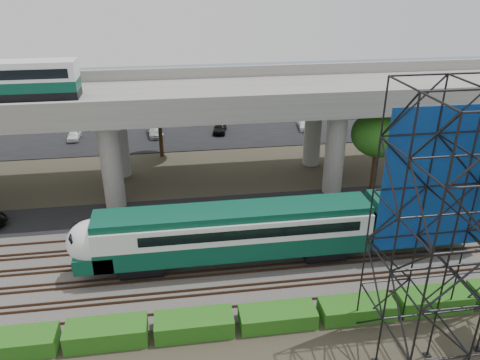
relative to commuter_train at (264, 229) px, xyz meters
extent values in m
plane|color=#474233|center=(-1.38, -2.00, -2.88)|extent=(140.00, 140.00, 0.00)
cube|color=slate|center=(-1.38, 0.00, -2.78)|extent=(90.00, 12.00, 0.20)
cube|color=black|center=(-1.38, 8.50, -2.84)|extent=(90.00, 5.00, 0.08)
cube|color=black|center=(-1.38, 32.00, -2.84)|extent=(90.00, 18.00, 0.08)
cube|color=#3F4F67|center=(-1.38, 54.00, -2.87)|extent=(140.00, 40.00, 0.03)
cube|color=#472D1E|center=(-1.38, -4.72, -2.60)|extent=(90.00, 0.08, 0.16)
cube|color=#472D1E|center=(-1.38, -3.28, -2.60)|extent=(90.00, 0.08, 0.16)
cube|color=#472D1E|center=(-1.38, -2.72, -2.60)|extent=(90.00, 0.08, 0.16)
cube|color=#472D1E|center=(-1.38, -1.28, -2.60)|extent=(90.00, 0.08, 0.16)
cube|color=#472D1E|center=(-1.38, -0.72, -2.60)|extent=(90.00, 0.08, 0.16)
cube|color=#472D1E|center=(-1.38, 0.72, -2.60)|extent=(90.00, 0.08, 0.16)
cube|color=#472D1E|center=(-1.38, 1.28, -2.60)|extent=(90.00, 0.08, 0.16)
cube|color=#472D1E|center=(-1.38, 2.72, -2.60)|extent=(90.00, 0.08, 0.16)
cube|color=#472D1E|center=(-1.38, 3.28, -2.60)|extent=(90.00, 0.08, 0.16)
cube|color=#472D1E|center=(-1.38, 4.72, -2.60)|extent=(90.00, 0.08, 0.16)
cube|color=black|center=(-8.62, 0.00, -2.07)|extent=(3.00, 2.20, 0.90)
cube|color=black|center=(4.38, 0.00, -2.07)|extent=(3.00, 2.20, 0.90)
cube|color=#094331|center=(-2.12, 0.00, -0.92)|extent=(19.00, 3.00, 1.40)
cube|color=silver|center=(-2.12, 0.00, 0.53)|extent=(19.00, 3.00, 1.50)
cube|color=#094331|center=(-2.12, 0.00, 1.53)|extent=(19.00, 2.60, 0.50)
cube|color=black|center=(-1.12, 0.00, 0.58)|extent=(15.00, 3.06, 0.70)
ellipsoid|color=silver|center=(-11.62, 0.00, -0.02)|extent=(3.60, 3.00, 3.20)
cube|color=#094331|center=(-11.62, 0.00, -1.07)|extent=(2.60, 3.00, 1.10)
cube|color=black|center=(-12.72, 0.00, 0.48)|extent=(0.48, 2.00, 1.09)
cube|color=#094331|center=(11.88, 0.00, 0.08)|extent=(8.00, 3.00, 3.40)
cube|color=#9E9B93|center=(-1.38, 14.00, 5.72)|extent=(80.00, 12.00, 1.20)
cube|color=#9E9B93|center=(-1.38, 8.25, 6.87)|extent=(80.00, 0.50, 1.10)
cube|color=#9E9B93|center=(-1.38, 19.75, 6.87)|extent=(80.00, 0.50, 1.10)
cylinder|color=#9E9B93|center=(-11.38, 10.50, 1.12)|extent=(1.80, 1.80, 8.00)
cylinder|color=#9E9B93|center=(-11.38, 17.50, 1.12)|extent=(1.80, 1.80, 8.00)
cube|color=#9E9B93|center=(-11.38, 14.00, 4.82)|extent=(2.40, 9.00, 0.60)
cylinder|color=#9E9B93|center=(8.62, 10.50, 1.12)|extent=(1.80, 1.80, 8.00)
cylinder|color=#9E9B93|center=(8.62, 17.50, 1.12)|extent=(1.80, 1.80, 8.00)
cube|color=#9E9B93|center=(8.62, 14.00, 4.82)|extent=(2.40, 9.00, 0.60)
cylinder|color=#9E9B93|center=(26.62, 17.50, 1.12)|extent=(1.80, 1.80, 8.00)
cube|color=black|center=(-19.76, 14.00, 6.67)|extent=(12.00, 2.50, 0.70)
cube|color=#094331|center=(-19.76, 14.00, 7.47)|extent=(12.00, 2.50, 0.90)
cube|color=silver|center=(-19.76, 14.00, 8.57)|extent=(12.00, 2.50, 1.30)
cube|color=black|center=(-19.76, 14.00, 8.62)|extent=(11.00, 2.56, 0.80)
cube|color=silver|center=(-19.76, 14.00, 9.37)|extent=(12.00, 2.40, 0.30)
cube|color=navy|center=(8.82, -6.95, 6.42)|extent=(8.10, 0.08, 8.25)
cube|color=black|center=(8.82, -10.00, -2.84)|extent=(9.36, 6.36, 0.08)
cube|color=#1E5B14|center=(-15.38, -6.30, -2.33)|extent=(4.60, 1.80, 1.10)
cube|color=#1E5B14|center=(-10.38, -6.30, -2.28)|extent=(4.60, 1.80, 1.20)
cube|color=#1E5B14|center=(-5.38, -6.30, -2.31)|extent=(4.60, 1.80, 1.15)
cube|color=#1E5B14|center=(-0.38, -6.30, -2.37)|extent=(4.60, 1.80, 1.03)
cube|color=#1E5B14|center=(4.62, -6.30, -2.38)|extent=(4.60, 1.80, 1.01)
cube|color=#1E5B14|center=(9.62, -6.30, -2.32)|extent=(4.60, 1.80, 1.12)
cylinder|color=#382314|center=(12.62, 10.50, -0.48)|extent=(0.44, 0.44, 4.80)
ellipsoid|color=#1E5B14|center=(12.62, 10.50, 2.72)|extent=(4.94, 4.94, 4.18)
cylinder|color=#382314|center=(-7.38, 22.00, -0.48)|extent=(0.44, 0.44, 4.80)
ellipsoid|color=#1E5B14|center=(-7.38, 22.00, 2.72)|extent=(4.94, 4.94, 4.18)
imported|color=white|center=(-18.05, 29.00, -2.22)|extent=(1.39, 3.44, 1.17)
imported|color=#B2B6BA|center=(-16.22, 34.00, -2.15)|extent=(1.67, 4.05, 1.30)
imported|color=#B2B4BA|center=(-8.26, 29.00, -2.20)|extent=(2.21, 4.34, 1.21)
imported|color=silver|center=(-2.61, 34.00, -2.22)|extent=(2.54, 4.41, 1.16)
imported|color=black|center=(-0.05, 29.00, -2.15)|extent=(2.27, 4.04, 1.30)
imported|color=#AFB3B7|center=(4.25, 34.00, -2.20)|extent=(1.31, 3.67, 1.21)
imported|color=white|center=(11.17, 29.00, -2.20)|extent=(2.25, 4.36, 1.21)
imported|color=#9C9DA4|center=(16.42, 34.00, -2.24)|extent=(2.29, 4.23, 1.13)
camera|label=1|loc=(-5.82, -27.72, 16.95)|focal=35.00mm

